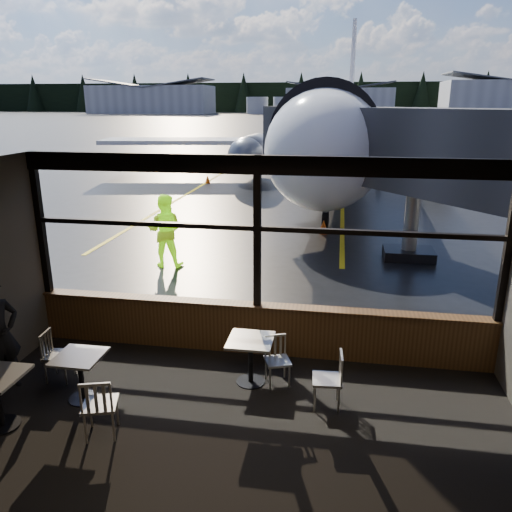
% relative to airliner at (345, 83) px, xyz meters
% --- Properties ---
extents(ground_plane, '(520.00, 520.00, 0.00)m').
position_rel_airliner_xyz_m(ground_plane, '(-1.35, 98.99, -5.30)').
color(ground_plane, black).
rests_on(ground_plane, ground).
extents(carpet_floor, '(8.00, 6.00, 0.01)m').
position_rel_airliner_xyz_m(carpet_floor, '(-1.35, -24.01, -5.29)').
color(carpet_floor, black).
rests_on(carpet_floor, ground).
extents(ceiling, '(8.00, 6.00, 0.04)m').
position_rel_airliner_xyz_m(ceiling, '(-1.35, -24.01, -1.80)').
color(ceiling, '#38332D').
rests_on(ceiling, ground).
extents(window_sill, '(8.00, 0.28, 0.90)m').
position_rel_airliner_xyz_m(window_sill, '(-1.35, -21.01, -4.85)').
color(window_sill, '#4D2F17').
rests_on(window_sill, ground).
extents(window_header, '(8.00, 0.18, 0.30)m').
position_rel_airliner_xyz_m(window_header, '(-1.35, -21.01, -1.95)').
color(window_header, black).
rests_on(window_header, ground).
extents(mullion_left, '(0.12, 0.12, 2.60)m').
position_rel_airliner_xyz_m(mullion_left, '(-5.30, -21.01, -3.10)').
color(mullion_left, black).
rests_on(mullion_left, ground).
extents(mullion_centre, '(0.12, 0.12, 2.60)m').
position_rel_airliner_xyz_m(mullion_centre, '(-1.35, -21.01, -3.10)').
color(mullion_centre, black).
rests_on(mullion_centre, ground).
extents(mullion_right, '(0.12, 0.12, 2.60)m').
position_rel_airliner_xyz_m(mullion_right, '(2.60, -21.01, -3.10)').
color(mullion_right, black).
rests_on(mullion_right, ground).
extents(window_transom, '(8.00, 0.10, 0.08)m').
position_rel_airliner_xyz_m(window_transom, '(-1.35, -21.01, -3.00)').
color(window_transom, black).
rests_on(window_transom, ground).
extents(airliner, '(30.27, 35.82, 10.60)m').
position_rel_airliner_xyz_m(airliner, '(0.00, 0.00, 0.00)').
color(airliner, white).
rests_on(airliner, ground_plane).
extents(jet_bridge, '(8.37, 10.23, 4.46)m').
position_rel_airliner_xyz_m(jet_bridge, '(2.25, -15.51, -3.07)').
color(jet_bridge, '#28292B').
rests_on(jet_bridge, ground_plane).
extents(cafe_table_near, '(0.70, 0.70, 0.77)m').
position_rel_airliner_xyz_m(cafe_table_near, '(-1.29, -22.03, -4.92)').
color(cafe_table_near, '#9B978E').
rests_on(cafe_table_near, carpet_floor).
extents(cafe_table_mid, '(0.67, 0.67, 0.74)m').
position_rel_airliner_xyz_m(cafe_table_mid, '(-3.70, -22.92, -4.93)').
color(cafe_table_mid, gray).
rests_on(cafe_table_mid, carpet_floor).
extents(chair_near_e, '(0.51, 0.51, 0.88)m').
position_rel_airliner_xyz_m(chair_near_e, '(-0.07, -22.49, -4.86)').
color(chair_near_e, '#A9A499').
rests_on(chair_near_e, carpet_floor).
extents(chair_near_n, '(0.56, 0.56, 0.79)m').
position_rel_airliner_xyz_m(chair_near_n, '(-0.86, -22.00, -4.91)').
color(chair_near_n, beige).
rests_on(chair_near_n, carpet_floor).
extents(chair_mid_s, '(0.62, 0.62, 0.92)m').
position_rel_airliner_xyz_m(chair_mid_s, '(-3.03, -23.65, -4.84)').
color(chair_mid_s, beige).
rests_on(chair_mid_s, carpet_floor).
extents(chair_mid_w, '(0.50, 0.50, 0.84)m').
position_rel_airliner_xyz_m(chair_mid_w, '(-4.34, -22.44, -4.88)').
color(chair_mid_w, '#B8B3A6').
rests_on(chair_mid_w, carpet_floor).
extents(ground_crew, '(1.01, 0.81, 1.98)m').
position_rel_airliner_xyz_m(ground_crew, '(-4.62, -16.51, -4.31)').
color(ground_crew, '#BFF219').
rests_on(ground_crew, ground_plane).
extents(cone_nose, '(0.34, 0.34, 0.47)m').
position_rel_airliner_xyz_m(cone_nose, '(-0.49, -12.27, -5.07)').
color(cone_nose, '#FF6508').
rests_on(cone_nose, ground_plane).
extents(cone_wing, '(0.32, 0.32, 0.44)m').
position_rel_airliner_xyz_m(cone_wing, '(-7.23, -2.23, -5.08)').
color(cone_wing, orange).
rests_on(cone_wing, ground_plane).
extents(hangar_left, '(45.00, 18.00, 11.00)m').
position_rel_airliner_xyz_m(hangar_left, '(-71.35, 158.99, 0.20)').
color(hangar_left, silver).
rests_on(hangar_left, ground_plane).
extents(hangar_mid, '(38.00, 15.00, 10.00)m').
position_rel_airliner_xyz_m(hangar_mid, '(-1.35, 163.99, -0.30)').
color(hangar_mid, silver).
rests_on(hangar_mid, ground_plane).
extents(fuel_tank_a, '(8.00, 8.00, 6.00)m').
position_rel_airliner_xyz_m(fuel_tank_a, '(-31.35, 160.99, -2.30)').
color(fuel_tank_a, silver).
rests_on(fuel_tank_a, ground_plane).
extents(fuel_tank_b, '(8.00, 8.00, 6.00)m').
position_rel_airliner_xyz_m(fuel_tank_b, '(-21.35, 160.99, -2.30)').
color(fuel_tank_b, silver).
rests_on(fuel_tank_b, ground_plane).
extents(fuel_tank_c, '(8.00, 8.00, 6.00)m').
position_rel_airliner_xyz_m(fuel_tank_c, '(-11.35, 160.99, -2.30)').
color(fuel_tank_c, silver).
rests_on(fuel_tank_c, ground_plane).
extents(treeline, '(360.00, 3.00, 12.00)m').
position_rel_airliner_xyz_m(treeline, '(-1.35, 188.99, 0.70)').
color(treeline, black).
rests_on(treeline, ground_plane).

